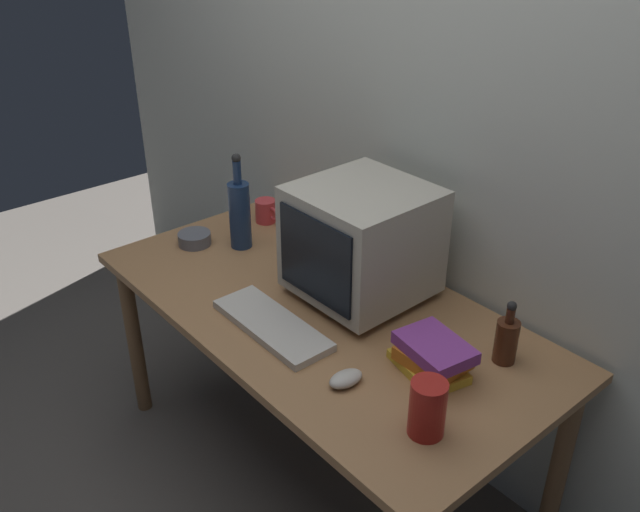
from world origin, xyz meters
name	(u,v)px	position (x,y,z in m)	size (l,w,h in m)	color
ground_plane	(320,468)	(0.00, 0.00, 0.00)	(6.00, 6.00, 0.00)	#56514C
back_wall	(430,110)	(0.00, 0.45, 1.25)	(4.00, 0.08, 2.50)	beige
desk	(320,327)	(0.00, 0.00, 0.63)	(1.55, 0.78, 0.71)	#9E7047
crt_monitor	(362,242)	(0.03, 0.14, 0.90)	(0.38, 0.39, 0.37)	#B2AD9E
keyboard	(273,326)	(0.00, -0.19, 0.72)	(0.42, 0.15, 0.02)	beige
computer_mouse	(346,379)	(0.33, -0.19, 0.73)	(0.06, 0.10, 0.04)	beige
bottle_tall	(240,212)	(-0.49, 0.04, 0.84)	(0.08, 0.08, 0.36)	navy
bottle_short	(506,339)	(0.54, 0.21, 0.78)	(0.06, 0.06, 0.19)	#472314
book_stack	(432,356)	(0.44, 0.02, 0.76)	(0.24, 0.18, 0.10)	gold
mug	(266,211)	(-0.60, 0.23, 0.75)	(0.12, 0.08, 0.09)	#CC383D
cd_spindle	(195,239)	(-0.61, -0.08, 0.73)	(0.12, 0.12, 0.04)	#595B66
metal_canister	(427,408)	(0.59, -0.17, 0.78)	(0.09, 0.09, 0.15)	#A51E19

